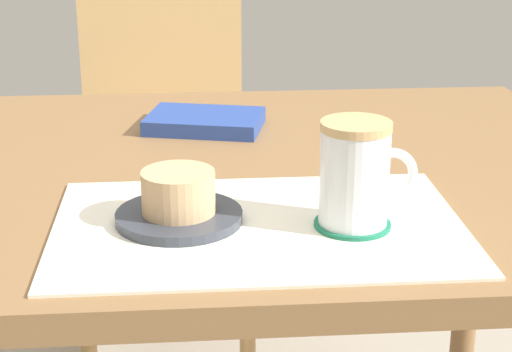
# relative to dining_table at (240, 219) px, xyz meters

# --- Properties ---
(dining_table) EXTENTS (1.08, 0.84, 0.74)m
(dining_table) POSITION_rel_dining_table_xyz_m (0.00, 0.00, 0.00)
(dining_table) COLOR brown
(dining_table) RESTS_ON ground_plane
(wooden_chair) EXTENTS (0.42, 0.42, 0.90)m
(wooden_chair) POSITION_rel_dining_table_xyz_m (-0.13, 0.79, -0.16)
(wooden_chair) COLOR tan
(wooden_chair) RESTS_ON ground_plane
(placemat) EXTENTS (0.48, 0.32, 0.00)m
(placemat) POSITION_rel_dining_table_xyz_m (0.01, -0.23, 0.09)
(placemat) COLOR silver
(placemat) RESTS_ON dining_table
(pastry_plate) EXTENTS (0.15, 0.15, 0.01)m
(pastry_plate) POSITION_rel_dining_table_xyz_m (-0.08, -0.21, 0.09)
(pastry_plate) COLOR #333842
(pastry_plate) RESTS_ON placemat
(pastry) EXTENTS (0.09, 0.09, 0.05)m
(pastry) POSITION_rel_dining_table_xyz_m (-0.08, -0.21, 0.13)
(pastry) COLOR tan
(pastry) RESTS_ON pastry_plate
(coffee_coaster) EXTENTS (0.09, 0.09, 0.00)m
(coffee_coaster) POSITION_rel_dining_table_xyz_m (0.12, -0.24, 0.09)
(coffee_coaster) COLOR #196B4C
(coffee_coaster) RESTS_ON placemat
(coffee_mug) EXTENTS (0.11, 0.08, 0.12)m
(coffee_mug) POSITION_rel_dining_table_xyz_m (0.12, -0.24, 0.15)
(coffee_mug) COLOR white
(coffee_mug) RESTS_ON coffee_coaster
(small_book) EXTENTS (0.20, 0.16, 0.02)m
(small_book) POSITION_rel_dining_table_xyz_m (-0.04, 0.18, 0.10)
(small_book) COLOR navy
(small_book) RESTS_ON dining_table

